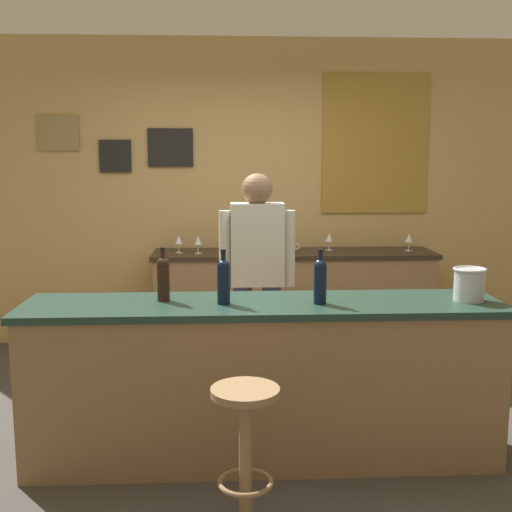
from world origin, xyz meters
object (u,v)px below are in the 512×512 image
Objects in this scene: bar_stool at (245,434)px; wine_glass_a at (179,240)px; wine_glass_b at (198,241)px; bartender at (257,274)px; wine_bottle_c at (320,280)px; ice_bucket at (469,284)px; wine_bottle_a at (163,277)px; wine_glass_d at (329,238)px; wine_glass_c at (238,240)px; wine_bottle_b at (224,280)px; wine_glass_e at (409,239)px; coffee_mug at (291,247)px.

wine_glass_a is at bearing 100.20° from bar_stool.
wine_glass_a is 1.00× the size of wine_glass_b.
wine_bottle_c is (0.30, -0.85, 0.12)m from bartender.
ice_bucket is 2.57m from wine_glass_b.
wine_bottle_a reaches higher than bar_stool.
wine_bottle_c is 1.97× the size of wine_glass_a.
ice_bucket is at bearing 27.69° from bar_stool.
bartender is 1.51m from wine_glass_d.
wine_glass_b is at bearing -173.53° from wine_glass_c.
wine_glass_c is at bearing 121.77° from ice_bucket.
wine_bottle_b is at bearing -15.93° from wine_bottle_a.
bar_stool is 1.06m from wine_bottle_a.
wine_bottle_b is 0.53m from wine_bottle_c.
wine_glass_a is (-0.39, 2.06, -0.05)m from wine_bottle_b.
bartender is 10.45× the size of wine_glass_c.
wine_glass_c is (0.52, -0.01, 0.00)m from wine_glass_a.
wine_glass_e is (0.26, 2.07, -0.01)m from ice_bucket.
ice_bucket is 1.21× the size of wine_glass_a.
wine_glass_d is at bearing 18.41° from coffee_mug.
wine_bottle_a is (-0.57, -0.73, 0.12)m from bartender.
bar_stool is 1.56m from ice_bucket.
bartender is at bearing -138.66° from wine_glass_e.
wine_glass_e is (0.70, -0.08, 0.00)m from wine_glass_d.
wine_bottle_c reaches higher than wine_glass_b.
ice_bucket is 2.40m from wine_glass_c.
wine_glass_a is 0.52m from wine_glass_c.
bar_stool is at bearing -100.37° from coffee_mug.
bartender is at bearing -106.66° from coffee_mug.
wine_bottle_a reaches higher than coffee_mug.
wine_glass_e is at bearing 82.73° from ice_bucket.
wine_bottle_a is at bearing 119.78° from bar_stool.
ice_bucket is 1.21× the size of wine_glass_c.
wine_bottle_a is 1.97m from wine_glass_a.
wine_glass_b is 1.00× the size of wine_glass_c.
wine_bottle_a is at bearing 164.07° from wine_bottle_b.
wine_glass_b is (-0.76, 2.03, -0.05)m from wine_bottle_c.
wine_bottle_b is 1.63× the size of ice_bucket.
wine_glass_c is at bearing 101.20° from wine_bottle_c.
wine_glass_b is at bearing 86.53° from wine_bottle_a.
bartender is 1.26m from coffee_mug.
ice_bucket is 2.08m from wine_glass_e.
bartender is 12.96× the size of coffee_mug.
wine_glass_b is (0.12, 1.92, -0.05)m from wine_bottle_a.
bar_stool is 4.39× the size of wine_glass_d.
ice_bucket is at bearing -49.03° from wine_glass_a.
wine_bottle_c is (0.44, 0.65, 0.60)m from bar_stool.
wine_glass_e is (1.12, 2.10, -0.05)m from wine_bottle_c.
bartender is 1.57m from bar_stool.
wine_glass_d is at bearing 58.02° from wine_bottle_a.
wine_glass_c is at bearing -179.00° from wine_glass_e.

